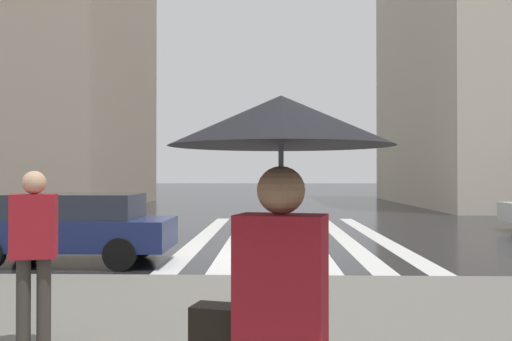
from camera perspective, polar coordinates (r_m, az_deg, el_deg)
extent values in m
plane|color=black|center=(12.13, -2.68, -8.98)|extent=(220.00, 220.00, 0.00)
cube|color=silver|center=(16.36, 12.42, -6.75)|extent=(13.00, 0.50, 0.01)
cube|color=silver|center=(16.20, 8.92, -6.82)|extent=(13.00, 0.50, 0.01)
cube|color=silver|center=(16.10, 5.36, -6.86)|extent=(13.00, 0.50, 0.01)
cube|color=silver|center=(16.07, 1.78, -6.88)|extent=(13.00, 0.50, 0.01)
cube|color=silver|center=(16.09, -1.81, -6.87)|extent=(13.00, 0.50, 0.01)
cube|color=silver|center=(16.18, -5.37, -6.83)|extent=(13.00, 0.50, 0.01)
cube|color=navy|center=(11.76, -18.84, -6.23)|extent=(1.75, 4.10, 0.60)
cube|color=#232833|center=(11.66, -18.14, -3.57)|extent=(1.54, 2.46, 0.50)
cylinder|color=black|center=(13.02, -22.77, -6.98)|extent=(0.20, 0.62, 0.62)
cylinder|color=black|center=(10.63, -14.01, -8.48)|extent=(0.20, 0.62, 0.62)
cylinder|color=black|center=(12.22, -11.92, -7.44)|extent=(0.20, 0.62, 0.62)
cube|color=maroon|center=(2.52, 2.63, -11.42)|extent=(0.33, 0.45, 0.60)
sphere|color=#936B4C|center=(2.48, 2.63, -2.07)|extent=(0.22, 0.22, 0.22)
cube|color=black|center=(2.66, -3.52, -16.41)|extent=(0.22, 0.31, 0.24)
cone|color=black|center=(2.49, 2.63, 5.20)|extent=(1.03, 1.03, 0.23)
cylinder|color=#4C4C51|center=(2.49, 2.63, -6.79)|extent=(0.02, 0.02, 0.81)
cube|color=maroon|center=(5.56, -22.16, -5.40)|extent=(0.33, 0.45, 0.60)
sphere|color=tan|center=(5.54, -22.14, -1.17)|extent=(0.22, 0.22, 0.22)
cylinder|color=#38332D|center=(5.65, -21.26, -12.81)|extent=(0.13, 0.13, 0.86)
cylinder|color=#38332D|center=(5.68, -23.10, -12.74)|extent=(0.13, 0.13, 0.86)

